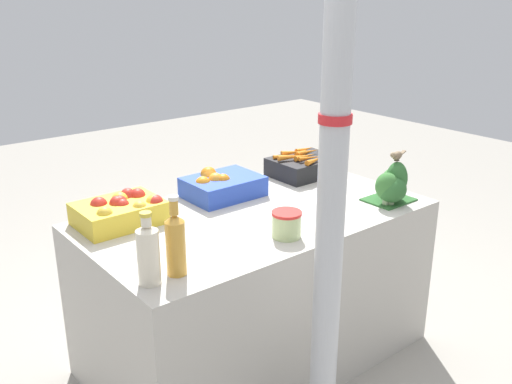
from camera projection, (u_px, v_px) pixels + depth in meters
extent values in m
plane|color=gray|center=(256.00, 354.00, 2.85)|extent=(10.00, 10.00, 0.00)
cube|color=#B7B2A8|center=(256.00, 286.00, 2.72)|extent=(1.56, 0.88, 0.76)
cylinder|color=#B7BABF|center=(335.00, 131.00, 1.75)|extent=(0.09, 0.09, 2.62)
cylinder|color=red|center=(335.00, 118.00, 1.73)|extent=(0.11, 0.11, 0.03)
cube|color=gold|center=(119.00, 213.00, 2.46)|extent=(0.36, 0.27, 0.10)
sphere|color=red|center=(117.00, 203.00, 2.43)|extent=(0.07, 0.07, 0.07)
sphere|color=gold|center=(140.00, 208.00, 2.41)|extent=(0.06, 0.06, 0.06)
sphere|color=red|center=(120.00, 203.00, 2.44)|extent=(0.07, 0.07, 0.07)
sphere|color=red|center=(128.00, 196.00, 2.53)|extent=(0.07, 0.07, 0.07)
sphere|color=red|center=(99.00, 205.00, 2.43)|extent=(0.08, 0.08, 0.08)
sphere|color=gold|center=(120.00, 200.00, 2.49)|extent=(0.07, 0.07, 0.07)
sphere|color=gold|center=(154.00, 203.00, 2.47)|extent=(0.07, 0.07, 0.07)
sphere|color=red|center=(138.00, 196.00, 2.53)|extent=(0.07, 0.07, 0.07)
sphere|color=red|center=(128.00, 197.00, 2.53)|extent=(0.07, 0.07, 0.07)
sphere|color=gold|center=(105.00, 215.00, 2.33)|extent=(0.07, 0.07, 0.07)
sphere|color=red|center=(122.00, 206.00, 2.43)|extent=(0.06, 0.06, 0.06)
sphere|color=red|center=(155.00, 203.00, 2.47)|extent=(0.07, 0.07, 0.07)
cube|color=#2847B7|center=(223.00, 187.00, 2.79)|extent=(0.36, 0.27, 0.10)
sphere|color=orange|center=(224.00, 181.00, 2.76)|extent=(0.07, 0.07, 0.07)
sphere|color=orange|center=(215.00, 180.00, 2.75)|extent=(0.07, 0.07, 0.07)
sphere|color=orange|center=(209.00, 176.00, 2.81)|extent=(0.08, 0.08, 0.08)
sphere|color=orange|center=(209.00, 175.00, 2.81)|extent=(0.08, 0.08, 0.08)
sphere|color=orange|center=(203.00, 184.00, 2.72)|extent=(0.07, 0.07, 0.07)
cube|color=black|center=(304.00, 166.00, 3.11)|extent=(0.36, 0.27, 0.10)
cone|color=orange|center=(292.00, 157.00, 3.04)|extent=(0.17, 0.08, 0.03)
cone|color=orange|center=(307.00, 152.00, 3.13)|extent=(0.16, 0.04, 0.03)
cone|color=orange|center=(315.00, 160.00, 3.00)|extent=(0.15, 0.06, 0.03)
cone|color=orange|center=(310.00, 158.00, 3.02)|extent=(0.13, 0.05, 0.02)
cone|color=orange|center=(303.00, 152.00, 3.13)|extent=(0.13, 0.07, 0.03)
cone|color=orange|center=(286.00, 156.00, 3.09)|extent=(0.15, 0.07, 0.02)
cone|color=orange|center=(301.00, 157.00, 3.08)|extent=(0.12, 0.06, 0.03)
cone|color=orange|center=(305.00, 149.00, 3.17)|extent=(0.13, 0.03, 0.03)
cone|color=orange|center=(293.00, 152.00, 3.13)|extent=(0.14, 0.07, 0.03)
cone|color=orange|center=(305.00, 156.00, 3.06)|extent=(0.14, 0.03, 0.03)
cube|color=#2D602D|center=(389.00, 200.00, 2.75)|extent=(0.22, 0.18, 0.01)
ellipsoid|color=#427F3D|center=(392.00, 182.00, 2.73)|extent=(0.10, 0.10, 0.14)
cylinder|color=#B2C693|center=(391.00, 196.00, 2.75)|extent=(0.03, 0.03, 0.02)
ellipsoid|color=#387033|center=(387.00, 186.00, 2.65)|extent=(0.11, 0.11, 0.13)
cylinder|color=#B2C693|center=(386.00, 202.00, 2.67)|extent=(0.03, 0.03, 0.02)
ellipsoid|color=#2D602D|center=(397.00, 179.00, 2.68)|extent=(0.10, 0.10, 0.17)
cylinder|color=#B2C693|center=(395.00, 198.00, 2.71)|extent=(0.03, 0.03, 0.02)
ellipsoid|color=#2D602D|center=(392.00, 189.00, 2.66)|extent=(0.14, 0.14, 0.12)
cylinder|color=#B2C693|center=(391.00, 201.00, 2.68)|extent=(0.03, 0.03, 0.02)
cylinder|color=beige|center=(149.00, 257.00, 1.94)|extent=(0.08, 0.08, 0.20)
cone|color=beige|center=(147.00, 228.00, 1.91)|extent=(0.08, 0.08, 0.02)
cylinder|color=beige|center=(146.00, 221.00, 1.90)|extent=(0.04, 0.04, 0.04)
cylinder|color=gold|center=(146.00, 214.00, 1.89)|extent=(0.04, 0.04, 0.01)
cylinder|color=gold|center=(176.00, 248.00, 2.00)|extent=(0.07, 0.07, 0.20)
cone|color=gold|center=(174.00, 218.00, 1.97)|extent=(0.07, 0.07, 0.03)
cylinder|color=gold|center=(174.00, 207.00, 1.95)|extent=(0.03, 0.03, 0.05)
cylinder|color=silver|center=(173.00, 198.00, 1.94)|extent=(0.04, 0.04, 0.01)
cylinder|color=#B2C684|center=(287.00, 226.00, 2.33)|extent=(0.12, 0.12, 0.10)
cylinder|color=red|center=(287.00, 213.00, 2.31)|extent=(0.12, 0.12, 0.01)
cube|color=#4C3D2D|center=(397.00, 160.00, 2.67)|extent=(0.02, 0.02, 0.01)
ellipsoid|color=#7A664C|center=(397.00, 156.00, 2.66)|extent=(0.08, 0.05, 0.04)
sphere|color=#897556|center=(393.00, 155.00, 2.63)|extent=(0.03, 0.03, 0.03)
cone|color=#4C3D28|center=(392.00, 155.00, 2.62)|extent=(0.02, 0.01, 0.01)
cube|color=#7A664C|center=(403.00, 152.00, 2.70)|extent=(0.04, 0.02, 0.01)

